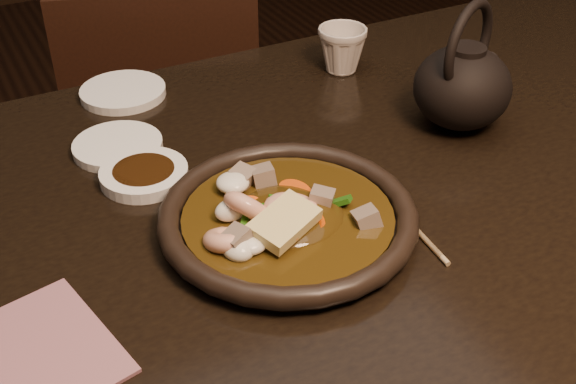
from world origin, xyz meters
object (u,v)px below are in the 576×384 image
tea_cup (342,48)px  teapot (463,83)px  chair (168,144)px  table (325,258)px  plate (288,218)px

tea_cup → teapot: teapot is taller
chair → teapot: size_ratio=4.62×
table → plate: bearing=-166.9°
table → chair: (0.03, 0.71, -0.23)m
table → tea_cup: tea_cup is taller
plate → tea_cup: (0.26, 0.32, 0.02)m
chair → plate: (-0.09, -0.72, 0.32)m
table → teapot: size_ratio=9.01×
plate → tea_cup: bearing=50.6°
teapot → chair: bearing=85.0°
table → chair: size_ratio=1.95×
table → plate: plate is taller
table → chair: chair is taller
plate → teapot: size_ratio=1.65×
chair → tea_cup: tea_cup is taller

